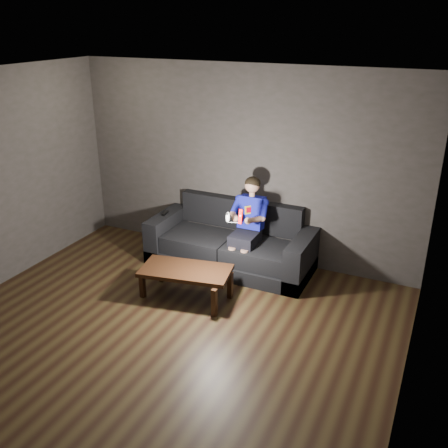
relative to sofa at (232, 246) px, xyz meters
The scene contains 10 objects.
floor 2.13m from the sofa, 90.32° to the right, with size 5.00×5.00×0.00m, color black.
back_wall 1.13m from the sofa, 91.72° to the left, with size 5.00×0.04×2.70m, color #36332E.
right_wall 3.43m from the sofa, 40.30° to the right, with size 0.04×5.00×2.70m, color #36332E.
ceiling 3.21m from the sofa, 90.32° to the right, with size 5.00×5.00×0.02m, color silver.
sofa is the anchor object (origin of this frame).
child 0.54m from the sofa, 12.25° to the right, with size 0.50×0.61×1.22m.
wii_remote_red 0.94m from the sofa, 56.40° to the right, with size 0.05×0.07×0.19m.
nunchuk_white 0.85m from the sofa, 71.58° to the right, with size 0.07×0.09×0.14m.
wii_remote_black 1.08m from the sofa, behind, with size 0.06×0.16×0.03m.
coffee_table 1.07m from the sofa, 97.62° to the right, with size 1.17×0.74×0.40m.
Camera 1 is at (2.58, -3.63, 3.24)m, focal length 40.00 mm.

